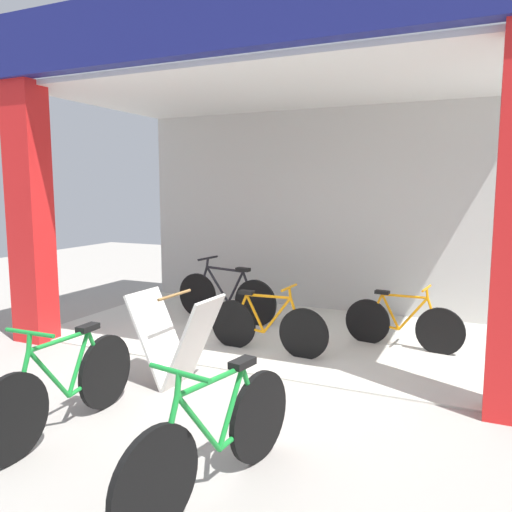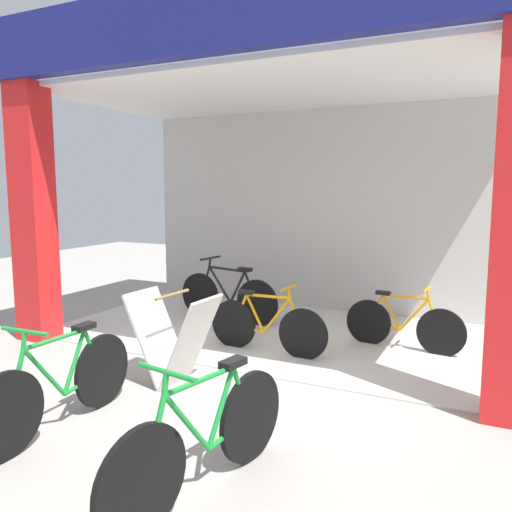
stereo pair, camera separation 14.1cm
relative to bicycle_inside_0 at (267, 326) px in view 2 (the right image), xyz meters
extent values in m
plane|color=#9E9991|center=(-0.18, -0.72, -0.33)|extent=(19.95, 19.95, 0.00)
cube|color=beige|center=(-0.18, 0.88, -0.32)|extent=(5.97, 3.18, 0.02)
cube|color=#B7B7B2|center=(-0.18, 2.47, 1.29)|extent=(5.97, 0.12, 3.24)
cube|color=red|center=(-2.94, -0.72, 1.29)|extent=(0.46, 0.36, 3.24)
cube|color=navy|center=(-0.18, -0.87, 3.26)|extent=(6.17, 0.20, 0.70)
cube|color=silver|center=(-0.18, 0.88, 2.88)|extent=(5.97, 3.18, 0.06)
cylinder|color=black|center=(-0.46, 0.02, -0.04)|extent=(0.60, 0.07, 0.60)
cylinder|color=black|center=(0.47, -0.02, -0.04)|extent=(0.60, 0.07, 0.60)
cylinder|color=orange|center=(-0.24, 0.01, -0.06)|extent=(0.40, 0.05, 0.08)
cylinder|color=orange|center=(-0.16, 0.01, 0.14)|extent=(0.26, 0.04, 0.45)
cylinder|color=orange|center=(0.13, -0.01, 0.14)|extent=(0.37, 0.05, 0.47)
cylinder|color=orange|center=(0.01, 0.00, 0.36)|extent=(0.57, 0.06, 0.05)
cylinder|color=orange|center=(-0.35, 0.02, 0.16)|extent=(0.20, 0.04, 0.40)
cylinder|color=orange|center=(0.37, -0.02, 0.17)|extent=(0.18, 0.04, 0.41)
cylinder|color=orange|center=(0.29, -0.01, 0.43)|extent=(0.05, 0.03, 0.12)
cylinder|color=orange|center=(0.28, -0.01, 0.49)|extent=(0.05, 0.42, 0.03)
cube|color=black|center=(-0.27, 0.01, 0.38)|extent=(0.18, 0.10, 0.05)
cylinder|color=black|center=(1.00, 0.88, -0.05)|extent=(0.57, 0.10, 0.57)
cylinder|color=black|center=(1.87, 0.78, -0.05)|extent=(0.57, 0.10, 0.57)
cylinder|color=orange|center=(1.21, 0.86, -0.07)|extent=(0.38, 0.07, 0.07)
cylinder|color=orange|center=(1.29, 0.85, 0.11)|extent=(0.25, 0.06, 0.43)
cylinder|color=orange|center=(1.56, 0.82, 0.12)|extent=(0.35, 0.07, 0.44)
cylinder|color=orange|center=(1.45, 0.83, 0.33)|extent=(0.55, 0.09, 0.05)
cylinder|color=orange|center=(1.10, 0.87, 0.13)|extent=(0.19, 0.05, 0.38)
cylinder|color=orange|center=(1.79, 0.79, 0.14)|extent=(0.17, 0.05, 0.39)
cylinder|color=orange|center=(1.71, 0.80, 0.39)|extent=(0.05, 0.04, 0.12)
cylinder|color=orange|center=(1.70, 0.80, 0.45)|extent=(0.07, 0.40, 0.03)
cube|color=black|center=(1.18, 0.86, 0.35)|extent=(0.18, 0.11, 0.04)
cylinder|color=black|center=(-0.63, 1.05, 0.00)|extent=(0.67, 0.12, 0.67)
cylinder|color=black|center=(-1.65, 1.17, 0.00)|extent=(0.67, 0.12, 0.67)
cylinder|color=black|center=(-0.87, 1.08, -0.03)|extent=(0.45, 0.09, 0.09)
cylinder|color=black|center=(-0.96, 1.09, 0.19)|extent=(0.29, 0.07, 0.50)
cylinder|color=black|center=(-1.28, 1.13, 0.20)|extent=(0.41, 0.09, 0.52)
cylinder|color=black|center=(-1.15, 1.11, 0.44)|extent=(0.64, 0.11, 0.05)
cylinder|color=black|center=(-0.74, 1.06, 0.22)|extent=(0.22, 0.06, 0.45)
cylinder|color=black|center=(-1.55, 1.16, 0.23)|extent=(0.20, 0.06, 0.46)
cylinder|color=black|center=(-1.46, 1.15, 0.52)|extent=(0.06, 0.04, 0.14)
cylinder|color=black|center=(-1.45, 1.15, 0.58)|extent=(0.09, 0.47, 0.03)
cube|color=black|center=(-0.83, 1.07, 0.46)|extent=(0.21, 0.12, 0.05)
cylinder|color=black|center=(0.89, -2.22, -0.01)|extent=(0.16, 0.65, 0.66)
cylinder|color=black|center=(0.71, -3.22, -0.01)|extent=(0.16, 0.65, 0.66)
cylinder|color=#198C33|center=(0.85, -2.46, -0.03)|extent=(0.12, 0.44, 0.08)
cylinder|color=#198C33|center=(0.83, -2.55, 0.18)|extent=(0.09, 0.29, 0.49)
cylinder|color=#198C33|center=(0.78, -2.86, 0.19)|extent=(0.11, 0.40, 0.51)
cylinder|color=#198C33|center=(0.80, -2.73, 0.43)|extent=(0.15, 0.63, 0.05)
cylinder|color=#198C33|center=(0.87, -2.33, 0.21)|extent=(0.07, 0.22, 0.44)
cylinder|color=#198C33|center=(0.73, -3.12, 0.22)|extent=(0.07, 0.20, 0.46)
cylinder|color=#198C33|center=(0.74, -3.03, 0.50)|extent=(0.05, 0.06, 0.14)
cylinder|color=#198C33|center=(0.75, -3.02, 0.57)|extent=(0.46, 0.11, 0.03)
cube|color=black|center=(0.86, -2.42, 0.45)|extent=(0.13, 0.21, 0.05)
cylinder|color=black|center=(-0.72, -1.97, -0.01)|extent=(0.06, 0.66, 0.66)
cylinder|color=black|center=(-0.69, -2.98, -0.01)|extent=(0.06, 0.66, 0.66)
cylinder|color=#198C33|center=(-0.71, -2.21, -0.03)|extent=(0.05, 0.44, 0.08)
cylinder|color=#198C33|center=(-0.71, -2.30, 0.18)|extent=(0.04, 0.29, 0.49)
cylinder|color=#198C33|center=(-0.70, -2.61, 0.19)|extent=(0.05, 0.40, 0.51)
cylinder|color=#198C33|center=(-0.71, -2.49, 0.43)|extent=(0.05, 0.63, 0.05)
cylinder|color=#198C33|center=(-0.72, -2.08, 0.21)|extent=(0.04, 0.22, 0.44)
cylinder|color=#198C33|center=(-0.70, -2.88, 0.21)|extent=(0.04, 0.20, 0.45)
cylinder|color=#198C33|center=(-0.70, -2.79, 0.50)|extent=(0.04, 0.06, 0.14)
cylinder|color=#198C33|center=(-0.70, -2.78, 0.57)|extent=(0.46, 0.04, 0.03)
cube|color=black|center=(-0.72, -2.17, 0.45)|extent=(0.10, 0.20, 0.05)
cube|color=silver|center=(-0.66, -1.24, 0.12)|extent=(0.47, 0.54, 0.92)
cube|color=silver|center=(-0.24, -1.26, 0.12)|extent=(0.47, 0.54, 0.92)
cylinder|color=olive|center=(-0.45, -1.25, 0.58)|extent=(0.05, 0.52, 0.03)
camera|label=1|loc=(2.30, -5.39, 1.62)|focal=35.76mm
camera|label=2|loc=(2.43, -5.33, 1.62)|focal=35.76mm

